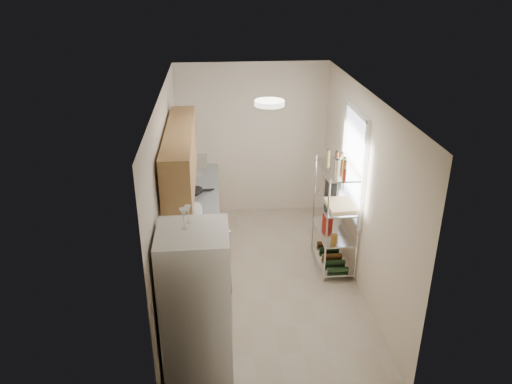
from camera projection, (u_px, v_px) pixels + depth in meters
room at (266, 195)px, 6.38m from camera, size 2.52×4.42×2.62m
counter_run at (198, 239)px, 7.05m from camera, size 0.63×3.51×0.90m
upper_cabinets at (181, 157)px, 6.17m from camera, size 0.33×2.20×0.72m
range_hood at (189, 165)px, 7.08m from camera, size 0.50×0.60×0.12m
window at (354, 164)px, 6.69m from camera, size 0.06×1.00×1.46m
bakers_rack at (337, 196)px, 6.80m from camera, size 0.45×0.90×1.73m
ceiling_dome at (269, 103)px, 5.58m from camera, size 0.34×0.34×0.05m
refrigerator at (196, 304)px, 5.05m from camera, size 0.69×0.69×1.68m
wine_glass_a at (188, 214)px, 4.82m from camera, size 0.07×0.07×0.18m
wine_glass_b at (184, 219)px, 4.70m from camera, size 0.08×0.08×0.21m
rice_cooker at (191, 214)px, 6.51m from camera, size 0.28×0.28×0.23m
frying_pan_large at (191, 192)px, 7.36m from camera, size 0.31×0.31×0.05m
frying_pan_small at (195, 190)px, 7.42m from camera, size 0.24×0.24×0.05m
cutting_board at (341, 205)px, 6.73m from camera, size 0.39×0.50×0.03m
espresso_machine at (331, 185)px, 7.02m from camera, size 0.23×0.29×0.30m
storage_bag at (328, 220)px, 7.16m from camera, size 0.13×0.16×0.16m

